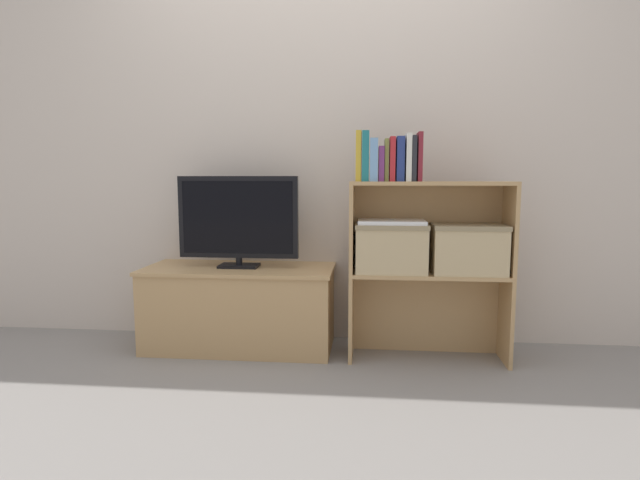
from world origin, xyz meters
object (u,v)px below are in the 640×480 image
(book_skyblue, at_px, (374,160))
(book_ivory, at_px, (408,158))
(book_plum, at_px, (381,164))
(book_crimson, at_px, (392,159))
(storage_basket_right, at_px, (468,247))
(book_olive, at_px, (386,160))
(tv, at_px, (238,219))
(storage_basket_left, at_px, (391,246))
(book_mustard, at_px, (359,156))
(tv_stand, at_px, (240,307))
(book_teal, at_px, (366,157))
(book_maroon, at_px, (419,157))
(book_navy, at_px, (400,159))
(book_charcoal, at_px, (413,159))
(laptop, at_px, (391,222))

(book_skyblue, xyz_separation_m, book_ivory, (0.17, 0.00, 0.01))
(book_skyblue, distance_m, book_plum, 0.04)
(book_skyblue, height_order, book_crimson, book_crimson)
(storage_basket_right, bearing_deg, book_olive, -177.50)
(tv, distance_m, storage_basket_left, 0.86)
(book_mustard, distance_m, book_plum, 0.12)
(tv_stand, xyz_separation_m, book_teal, (0.71, -0.12, 0.85))
(book_plum, bearing_deg, storage_basket_right, 2.36)
(book_olive, bearing_deg, storage_basket_right, 2.50)
(book_maroon, bearing_deg, book_navy, -180.00)
(book_plum, distance_m, storage_basket_left, 0.43)
(book_olive, distance_m, book_charcoal, 0.14)
(book_charcoal, height_order, storage_basket_right, book_charcoal)
(book_charcoal, height_order, laptop, book_charcoal)
(book_olive, height_order, book_maroon, book_maroon)
(book_mustard, bearing_deg, laptop, 6.14)
(tv_stand, distance_m, laptop, 0.99)
(book_ivory, bearing_deg, tv, 172.71)
(book_plum, relative_size, book_maroon, 0.72)
(book_olive, relative_size, laptop, 0.62)
(book_plum, bearing_deg, book_olive, 0.00)
(book_plum, relative_size, book_ivory, 0.74)
(book_mustard, distance_m, storage_basket_right, 0.74)
(book_olive, xyz_separation_m, storage_basket_left, (0.03, 0.02, -0.45))
(storage_basket_right, relative_size, laptop, 1.08)
(book_skyblue, xyz_separation_m, storage_basket_right, (0.49, 0.02, -0.45))
(book_mustard, relative_size, book_teal, 1.01)
(book_skyblue, bearing_deg, book_navy, 0.00)
(tv_stand, bearing_deg, book_mustard, -10.10)
(tv, xyz_separation_m, book_plum, (0.79, -0.12, 0.30))
(tv, relative_size, book_charcoal, 2.96)
(book_teal, distance_m, laptop, 0.37)
(book_mustard, distance_m, book_maroon, 0.31)
(book_ivory, distance_m, book_charcoal, 0.03)
(book_teal, bearing_deg, book_maroon, 0.00)
(book_skyblue, distance_m, book_ivory, 0.18)
(book_crimson, relative_size, book_maroon, 0.91)
(book_mustard, distance_m, book_skyblue, 0.08)
(tv_stand, xyz_separation_m, book_ivory, (0.93, -0.12, 0.84))
(book_teal, height_order, book_charcoal, book_teal)
(book_navy, xyz_separation_m, storage_basket_left, (-0.04, 0.02, -0.45))
(book_teal, bearing_deg, book_skyblue, -0.00)
(book_plum, height_order, book_ivory, book_ivory)
(book_plum, relative_size, book_navy, 0.79)
(book_maroon, bearing_deg, tv, 173.12)
(book_skyblue, bearing_deg, book_maroon, 0.00)
(tv_stand, height_order, book_teal, book_teal)
(tv, height_order, book_ivory, book_ivory)
(book_maroon, height_order, storage_basket_right, book_maroon)
(book_charcoal, distance_m, storage_basket_left, 0.47)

